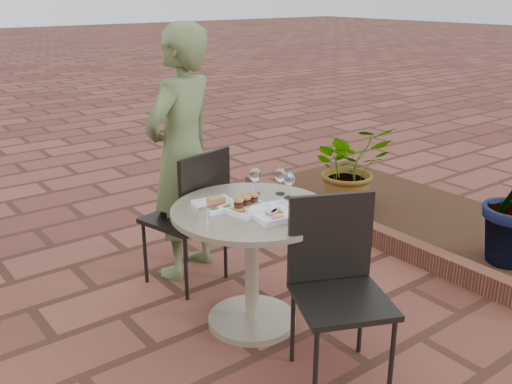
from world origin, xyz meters
TOP-DOWN VIEW (x-y plane):
  - ground at (0.00, 0.00)m, footprint 60.00×60.00m
  - cafe_table at (0.17, -0.13)m, footprint 0.90×0.90m
  - chair_far at (0.16, 0.48)m, footprint 0.54×0.54m
  - chair_near at (0.24, -0.72)m, footprint 0.58×0.58m
  - diner at (0.21, 0.70)m, footprint 0.73×0.61m
  - plate_salmon at (0.02, 0.01)m, footprint 0.24×0.24m
  - plate_sliders at (0.12, -0.13)m, footprint 0.26×0.26m
  - plate_tuna at (0.20, -0.28)m, footprint 0.29×0.29m
  - wine_glass_right at (0.45, -0.12)m, footprint 0.07×0.07m
  - wine_glass_mid at (0.33, 0.05)m, footprint 0.07×0.07m
  - wine_glass_far at (0.45, -0.04)m, footprint 0.07×0.07m
  - steel_ramekin at (-0.11, -0.07)m, footprint 0.07×0.07m
  - cutlery_set at (0.47, -0.25)m, footprint 0.12×0.20m
  - planter_curb at (1.60, 0.30)m, footprint 0.12×3.00m
  - mulch_bed at (2.30, 0.30)m, footprint 1.30×3.00m
  - potted_plant_a at (1.89, 0.76)m, footprint 0.83×0.77m

SIDE VIEW (x-z plane):
  - ground at x=0.00m, z-range 0.00..0.00m
  - mulch_bed at x=2.30m, z-range 0.00..0.06m
  - planter_curb at x=1.60m, z-range 0.00..0.15m
  - potted_plant_a at x=1.89m, z-range 0.06..0.81m
  - cafe_table at x=0.17m, z-range 0.12..0.85m
  - chair_far at x=0.16m, z-range 0.08..1.01m
  - chair_near at x=0.24m, z-range 0.08..1.01m
  - cutlery_set at x=0.47m, z-range 0.73..0.73m
  - plate_tuna at x=0.20m, z-range 0.73..0.76m
  - plate_salmon at x=0.02m, z-range 0.72..0.78m
  - steel_ramekin at x=-0.11m, z-range 0.73..0.78m
  - plate_sliders at x=0.12m, z-range 0.69..0.83m
  - wine_glass_right at x=0.45m, z-range 0.76..0.92m
  - wine_glass_far at x=0.45m, z-range 0.76..0.92m
  - wine_glass_mid at x=0.33m, z-range 0.76..0.93m
  - diner at x=0.21m, z-range 0.00..1.70m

